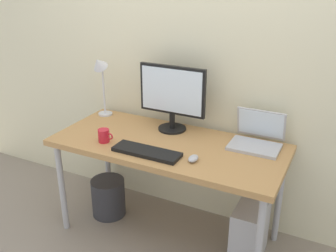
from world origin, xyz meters
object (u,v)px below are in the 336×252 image
Objects in this scene: monitor at (172,95)px; laptop at (257,137)px; desk_lamp at (100,73)px; wastebasket at (108,197)px; keyboard at (147,152)px; mouse at (193,158)px; coffee_mug at (104,136)px; desk at (168,151)px; computer_tower at (250,232)px.

laptop is at bearing 1.82° from monitor.
desk_lamp is 1.62× the size of wastebasket.
keyboard is (-0.58, -0.43, -0.05)m from laptop.
monitor is 0.61m from desk_lamp.
coffee_mug reaches higher than mouse.
desk is 0.76m from computer_tower.
keyboard reaches higher than desk.
coffee_mug is at bearing -155.24° from desk.
laptop is at bearing 54.25° from mouse.
computer_tower is 1.13m from wastebasket.
keyboard is 0.87m from computer_tower.
computer_tower is (0.34, 0.18, -0.55)m from mouse.
mouse reaches higher than computer_tower.
desk_lamp is at bearing 146.59° from keyboard.
laptop is 3.56× the size of mouse.
desk is at bearing -178.85° from computer_tower.
desk reaches higher than computer_tower.
laptop reaches higher than computer_tower.
desk_lamp reaches higher than wastebasket.
wastebasket is (-0.78, 0.17, -0.61)m from mouse.
laptop is at bearing 105.41° from computer_tower.
monitor reaches higher than computer_tower.
laptop is 0.49m from mouse.
keyboard is at bearing -143.45° from laptop.
computer_tower is (0.59, 0.01, -0.47)m from desk.
desk is at bearing 147.09° from mouse.
mouse is (0.93, -0.37, -0.33)m from desk_lamp.
wastebasket is at bearing -53.95° from desk_lamp.
laptop is 1.07× the size of wastebasket.
computer_tower is at bearing 10.97° from coffee_mug.
laptop is 0.73× the size of keyboard.
laptop is at bearing 36.55° from keyboard.
monitor is at bearing 23.55° from wastebasket.
desk_lamp is (-1.21, -0.02, 0.29)m from laptop.
laptop is 0.76× the size of computer_tower.
computer_tower is at bearing 0.03° from wastebasket.
monitor is 1.16× the size of computer_tower.
desk is at bearing -1.23° from wastebasket.
wastebasket is (-1.06, -0.22, -0.65)m from laptop.
coffee_mug is at bearing -156.12° from laptop.
desk is at bearing -17.37° from desk_lamp.
desk is 5.17× the size of wastebasket.
desk_lamp reaches higher than monitor.
mouse is 0.67m from computer_tower.
monitor is 1.52× the size of laptop.
keyboard is (0.03, -0.41, -0.25)m from monitor.
desk is 0.59m from laptop.
mouse is at bearing -125.75° from laptop.
coffee_mug is 1.15m from computer_tower.
monitor reaches higher than wastebasket.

